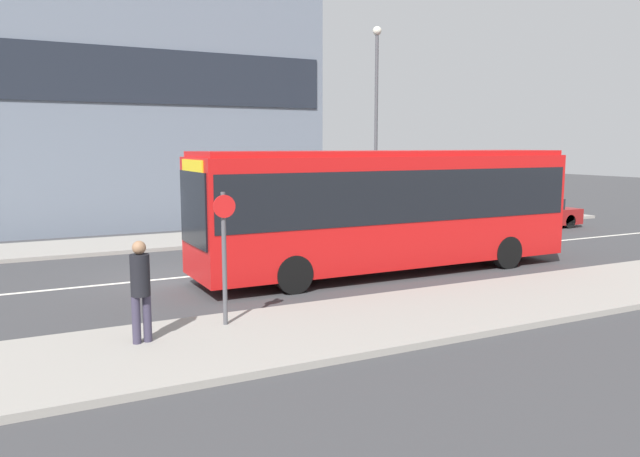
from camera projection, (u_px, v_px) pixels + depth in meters
The scene contains 10 objects.
ground_plane at pixel (183, 277), 17.18m from camera, with size 120.00×120.00×0.00m, color #3A3A3D.
sidewalk_near at pixel (270, 336), 11.65m from camera, with size 44.00×3.50×0.13m.
sidewalk_far at pixel (138, 243), 22.68m from camera, with size 44.00×3.50×0.13m.
lane_centerline at pixel (183, 277), 17.18m from camera, with size 41.80×0.16×0.01m.
city_bus at pixel (388, 203), 17.58m from camera, with size 11.21×2.50×3.46m.
parked_car_0 at pixel (438, 219), 25.38m from camera, with size 4.48×1.77×1.33m.
parked_car_1 at pixel (533, 214), 27.42m from camera, with size 4.10×1.89×1.29m.
pedestrian_near_stop at pixel (140, 285), 10.95m from camera, with size 0.35×0.34×1.83m.
bus_stop_sign at pixel (224, 248), 11.99m from camera, with size 0.44×0.12×2.60m.
street_lamp at pixel (376, 110), 25.55m from camera, with size 0.36×0.36×8.24m.
Camera 1 is at (-4.31, -16.72, 3.61)m, focal length 35.00 mm.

